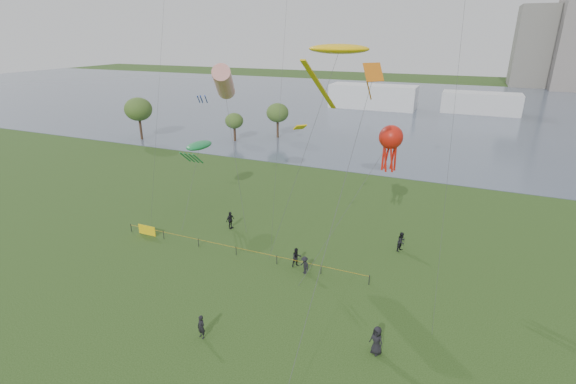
% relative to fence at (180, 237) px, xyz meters
% --- Properties ---
extents(ground_plane, '(400.00, 400.00, 0.00)m').
position_rel_fence_xyz_m(ground_plane, '(12.37, -12.85, -0.55)').
color(ground_plane, '#1E3812').
extents(lake, '(400.00, 120.00, 0.08)m').
position_rel_fence_xyz_m(lake, '(12.37, 87.15, -0.53)').
color(lake, slate).
rests_on(lake, ground_plane).
extents(building_low, '(16.00, 18.00, 28.00)m').
position_rel_fence_xyz_m(building_low, '(44.37, 155.15, 13.45)').
color(building_low, slate).
rests_on(building_low, ground_plane).
extents(pavilion_left, '(22.00, 8.00, 6.00)m').
position_rel_fence_xyz_m(pavilion_left, '(0.37, 82.15, 2.45)').
color(pavilion_left, white).
rests_on(pavilion_left, ground_plane).
extents(pavilion_right, '(18.00, 7.00, 5.00)m').
position_rel_fence_xyz_m(pavilion_right, '(26.37, 85.15, 1.95)').
color(pavilion_right, silver).
rests_on(pavilion_right, ground_plane).
extents(trees, '(27.29, 15.76, 7.71)m').
position_rel_fence_xyz_m(trees, '(-21.88, 35.40, 4.47)').
color(trees, '#39261A').
rests_on(trees, ground_plane).
extents(fence, '(24.07, 0.07, 1.05)m').
position_rel_fence_xyz_m(fence, '(0.00, 0.00, 0.00)').
color(fence, black).
rests_on(fence, ground_plane).
extents(spectator_a, '(1.04, 1.04, 1.70)m').
position_rel_fence_xyz_m(spectator_a, '(11.81, 0.34, 0.30)').
color(spectator_a, black).
rests_on(spectator_a, ground_plane).
extents(spectator_b, '(1.15, 1.04, 1.55)m').
position_rel_fence_xyz_m(spectator_b, '(12.83, -0.44, 0.22)').
color(spectator_b, black).
rests_on(spectator_b, ground_plane).
extents(spectator_c, '(0.69, 1.14, 1.81)m').
position_rel_fence_xyz_m(spectator_c, '(2.87, 4.55, 0.35)').
color(spectator_c, black).
rests_on(spectator_c, ground_plane).
extents(spectator_d, '(1.12, 1.01, 1.92)m').
position_rel_fence_xyz_m(spectator_d, '(20.20, -7.29, 0.41)').
color(spectator_d, black).
rests_on(spectator_d, ground_plane).
extents(spectator_f, '(0.68, 0.53, 1.64)m').
position_rel_fence_xyz_m(spectator_f, '(9.44, -10.32, 0.27)').
color(spectator_f, black).
rests_on(spectator_f, ground_plane).
extents(spectator_g, '(1.00, 1.10, 1.83)m').
position_rel_fence_xyz_m(spectator_g, '(19.56, 6.61, 0.36)').
color(spectator_g, black).
rests_on(spectator_g, ground_plane).
extents(kite_stingray, '(6.93, 9.97, 17.86)m').
position_rel_fence_xyz_m(kite_stingray, '(13.62, 4.06, 16.84)').
color(kite_stingray, '#3F3F42').
extents(kite_windsock, '(6.29, 6.10, 16.02)m').
position_rel_fence_xyz_m(kite_windsock, '(0.94, 7.87, 13.54)').
color(kite_windsock, '#3F3F42').
extents(kite_creature, '(2.99, 8.67, 7.37)m').
position_rel_fence_xyz_m(kite_creature, '(-3.37, 8.95, 6.39)').
color(kite_creature, '#3F3F42').
extents(kite_octopus, '(5.82, 9.49, 11.54)m').
position_rel_fence_xyz_m(kite_octopus, '(17.85, 6.15, 9.88)').
color(kite_octopus, '#3F3F42').
extents(kite_delta, '(1.48, 14.22, 16.91)m').
position_rel_fence_xyz_m(kite_delta, '(17.60, -2.62, 14.69)').
color(kite_delta, '#3F3F42').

